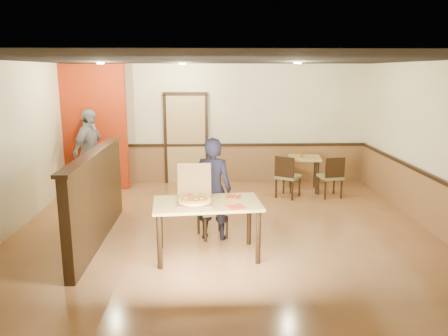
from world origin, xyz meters
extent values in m
plane|color=#B77A47|center=(0.00, 0.00, 0.00)|extent=(7.00, 7.00, 0.00)
plane|color=black|center=(0.00, 0.00, 2.80)|extent=(7.00, 7.00, 0.00)
plane|color=#FBF3C5|center=(0.00, 3.50, 1.40)|extent=(7.00, 0.00, 7.00)
plane|color=#FBF3C5|center=(-3.50, 0.00, 1.40)|extent=(0.00, 7.00, 7.00)
plane|color=#FBF3C5|center=(3.50, 0.00, 1.40)|extent=(0.00, 7.00, 7.00)
cube|color=brown|center=(0.00, 3.47, 0.45)|extent=(7.00, 0.04, 0.90)
cube|color=black|center=(0.00, 3.45, 0.92)|extent=(7.00, 0.06, 0.06)
cube|color=brown|center=(3.47, 0.00, 0.45)|extent=(0.04, 7.00, 0.90)
cube|color=black|center=(3.45, 0.00, 0.92)|extent=(0.06, 7.00, 0.06)
cube|color=#DBB870|center=(-0.80, 3.46, 1.05)|extent=(0.90, 0.06, 2.10)
cube|color=black|center=(-2.00, -0.20, 0.70)|extent=(0.14, 3.00, 1.40)
cube|color=black|center=(-2.00, -0.20, 1.42)|extent=(0.20, 3.10, 0.05)
cube|color=#9F290B|center=(-2.90, 3.00, 1.40)|extent=(1.60, 0.20, 2.78)
cylinder|color=#FFE5B2|center=(-2.30, 1.80, 2.78)|extent=(0.14, 0.14, 0.02)
cylinder|color=#FFE5B2|center=(-0.80, 2.50, 2.78)|extent=(0.14, 0.14, 0.02)
cylinder|color=#FFE5B2|center=(1.40, 1.50, 2.78)|extent=(0.14, 0.14, 0.02)
cube|color=tan|center=(-0.28, -0.81, 0.79)|extent=(1.59, 1.00, 0.04)
cylinder|color=black|center=(-0.92, -1.23, 0.39)|extent=(0.07, 0.07, 0.77)
cylinder|color=black|center=(-0.99, -0.52, 0.39)|extent=(0.07, 0.07, 0.77)
cylinder|color=black|center=(0.43, -1.10, 0.39)|extent=(0.07, 0.07, 0.77)
cylinder|color=black|center=(0.36, -0.40, 0.39)|extent=(0.07, 0.07, 0.77)
cube|color=olive|center=(-0.20, -0.05, 0.44)|extent=(0.56, 0.56, 0.06)
cube|color=black|center=(-0.26, 0.14, 0.68)|extent=(0.41, 0.17, 0.42)
cylinder|color=black|center=(-0.32, -0.28, 0.19)|extent=(0.04, 0.04, 0.38)
cylinder|color=black|center=(-0.43, 0.06, 0.19)|extent=(0.04, 0.04, 0.38)
cylinder|color=black|center=(0.03, -0.17, 0.19)|extent=(0.04, 0.04, 0.38)
cylinder|color=black|center=(-0.09, 0.18, 0.19)|extent=(0.04, 0.04, 0.38)
cube|color=olive|center=(1.42, 2.17, 0.45)|extent=(0.63, 0.63, 0.06)
cube|color=black|center=(1.30, 2.00, 0.70)|extent=(0.38, 0.28, 0.43)
cylinder|color=black|center=(1.68, 2.22, 0.20)|extent=(0.04, 0.04, 0.39)
cylinder|color=black|center=(1.46, 1.91, 0.20)|extent=(0.04, 0.04, 0.39)
cylinder|color=black|center=(1.37, 2.43, 0.20)|extent=(0.04, 0.04, 0.39)
cylinder|color=black|center=(1.16, 2.12, 0.20)|extent=(0.04, 0.04, 0.39)
cube|color=olive|center=(2.32, 2.17, 0.44)|extent=(0.51, 0.51, 0.06)
cube|color=black|center=(2.35, 1.97, 0.68)|extent=(0.42, 0.11, 0.42)
cylinder|color=black|center=(2.47, 2.38, 0.19)|extent=(0.04, 0.04, 0.38)
cylinder|color=black|center=(2.53, 2.02, 0.19)|extent=(0.04, 0.04, 0.38)
cylinder|color=black|center=(2.11, 2.32, 0.19)|extent=(0.04, 0.04, 0.38)
cylinder|color=black|center=(2.17, 1.96, 0.19)|extent=(0.04, 0.04, 0.38)
cube|color=tan|center=(1.87, 2.72, 0.74)|extent=(0.81, 0.81, 0.04)
cylinder|color=black|center=(1.55, 2.49, 0.36)|extent=(0.07, 0.07, 0.72)
cylinder|color=black|center=(1.64, 3.03, 0.36)|extent=(0.07, 0.07, 0.72)
cylinder|color=black|center=(2.10, 2.41, 0.36)|extent=(0.07, 0.07, 0.72)
cylinder|color=black|center=(2.18, 2.95, 0.36)|extent=(0.07, 0.07, 0.72)
imported|color=black|center=(-0.19, -0.13, 0.82)|extent=(0.67, 0.51, 1.64)
imported|color=gray|center=(-2.83, 2.59, 0.93)|extent=(0.77, 1.17, 1.85)
cube|color=brown|center=(-0.45, -0.88, 0.83)|extent=(0.50, 0.50, 0.04)
cube|color=brown|center=(-0.46, -0.59, 1.09)|extent=(0.49, 0.11, 0.48)
cylinder|color=#E9B754|center=(-0.45, -0.88, 0.86)|extent=(0.51, 0.51, 0.03)
cube|color=red|center=(0.12, -1.06, 0.81)|extent=(0.30, 0.30, 0.01)
cylinder|color=silver|center=(0.09, -1.06, 0.82)|extent=(0.09, 0.18, 0.01)
cube|color=silver|center=(0.15, -1.06, 0.82)|extent=(0.10, 0.20, 0.00)
cube|color=red|center=(0.12, -0.55, 0.81)|extent=(0.25, 0.25, 0.00)
cylinder|color=silver|center=(0.09, -0.55, 0.82)|extent=(0.04, 0.18, 0.01)
cube|color=silver|center=(0.15, -0.55, 0.82)|extent=(0.05, 0.19, 0.00)
cylinder|color=#93551A|center=(1.79, 2.70, 0.83)|extent=(0.05, 0.05, 0.14)
camera|label=1|loc=(-0.22, -6.77, 2.64)|focal=35.00mm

